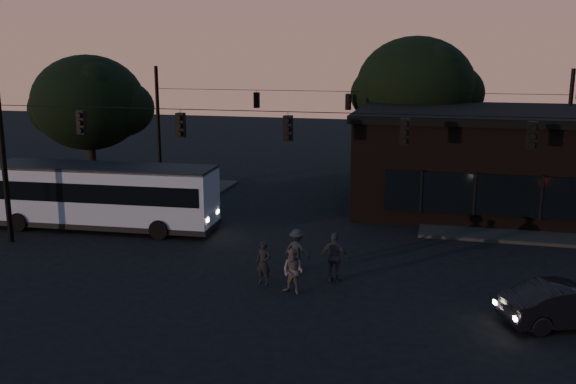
% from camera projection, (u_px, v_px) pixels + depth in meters
% --- Properties ---
extents(ground, '(120.00, 120.00, 0.00)m').
position_uv_depth(ground, '(261.00, 300.00, 22.44)').
color(ground, black).
rests_on(ground, ground).
extents(sidewalk_far_right, '(14.00, 10.00, 0.15)m').
position_uv_depth(sidewalk_far_right, '(561.00, 219.00, 32.93)').
color(sidewalk_far_right, black).
rests_on(sidewalk_far_right, ground).
extents(sidewalk_far_left, '(14.00, 10.00, 0.15)m').
position_uv_depth(sidewalk_far_left, '(103.00, 192.00, 38.94)').
color(sidewalk_far_left, black).
rests_on(sidewalk_far_left, ground).
extents(building, '(15.40, 10.41, 5.40)m').
position_uv_depth(building, '(500.00, 159.00, 34.92)').
color(building, black).
rests_on(building, ground).
extents(tree_behind, '(7.60, 7.60, 9.43)m').
position_uv_depth(tree_behind, '(415.00, 87.00, 41.04)').
color(tree_behind, black).
rests_on(tree_behind, ground).
extents(tree_left, '(6.40, 6.40, 8.30)m').
position_uv_depth(tree_left, '(89.00, 103.00, 36.80)').
color(tree_left, black).
rests_on(tree_left, ground).
extents(signal_rig_near, '(26.24, 0.30, 7.50)m').
position_uv_depth(signal_rig_near, '(288.00, 156.00, 25.27)').
color(signal_rig_near, black).
rests_on(signal_rig_near, ground).
extents(signal_rig_far, '(26.24, 0.30, 7.50)m').
position_uv_depth(signal_rig_far, '(348.00, 120.00, 40.50)').
color(signal_rig_far, black).
rests_on(signal_rig_far, ground).
extents(bus, '(11.23, 3.16, 3.13)m').
position_uv_depth(bus, '(103.00, 193.00, 31.03)').
color(bus, '#8A99B0').
rests_on(bus, ground).
extents(car, '(4.47, 3.00, 1.39)m').
position_uv_depth(car, '(569.00, 305.00, 20.21)').
color(car, black).
rests_on(car, ground).
extents(pedestrian_a, '(0.69, 0.54, 1.67)m').
position_uv_depth(pedestrian_a, '(264.00, 263.00, 23.75)').
color(pedestrian_a, black).
rests_on(pedestrian_a, ground).
extents(pedestrian_b, '(0.96, 0.84, 1.67)m').
position_uv_depth(pedestrian_b, '(293.00, 271.00, 22.84)').
color(pedestrian_b, '#4E4748').
rests_on(pedestrian_b, ground).
extents(pedestrian_c, '(1.17, 0.59, 1.91)m').
position_uv_depth(pedestrian_c, '(335.00, 257.00, 23.97)').
color(pedestrian_c, '#282830').
rests_on(pedestrian_c, ground).
extents(pedestrian_d, '(1.23, 0.93, 1.70)m').
position_uv_depth(pedestrian_d, '(297.00, 250.00, 25.22)').
color(pedestrian_d, black).
rests_on(pedestrian_d, ground).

